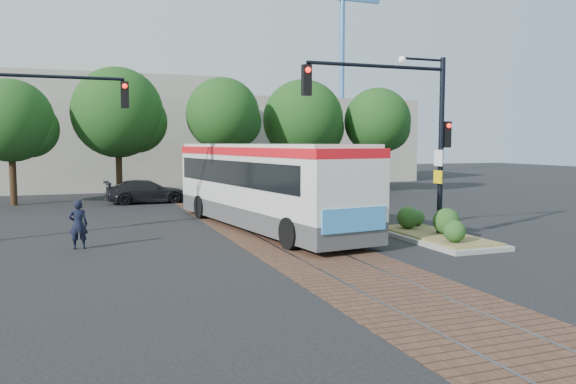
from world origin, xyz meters
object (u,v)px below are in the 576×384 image
Objects in this scene: city_bus at (263,181)px; traffic_island at (434,230)px; signal_pole_main at (411,118)px; signal_pole_left at (23,127)px; officer at (78,224)px; parked_car at (147,191)px.

traffic_island is at bearing -51.80° from city_bus.
traffic_island is at bearing -5.36° from signal_pole_main.
signal_pole_left is (-13.19, 4.89, 3.54)m from traffic_island.
city_bus is at bearing -160.87° from officer.
parked_car is (-3.28, 10.98, -1.19)m from city_bus.
officer is (1.68, -2.50, -3.09)m from signal_pole_left.
traffic_island is 1.17× the size of parked_car.
signal_pole_main reaches higher than traffic_island.
city_bus reaches higher than officer.
signal_pole_main is 1.00× the size of signal_pole_left.
signal_pole_left reaches higher than parked_car.
signal_pole_main is 17.32m from parked_car.
signal_pole_main reaches higher than city_bus.
officer is at bearing 168.25° from traffic_island.
signal_pole_left is at bearing 151.26° from parked_car.
traffic_island is at bearing -155.44° from parked_car.
signal_pole_main is at bearing -158.18° from parked_car.
officer is at bearing -170.48° from city_bus.
officer is at bearing -56.07° from signal_pole_left.
signal_pole_left is (-8.45, 0.36, 2.03)m from city_bus.
city_bus is 2.41× the size of traffic_island.
officer is (-11.51, 2.39, 0.45)m from traffic_island.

